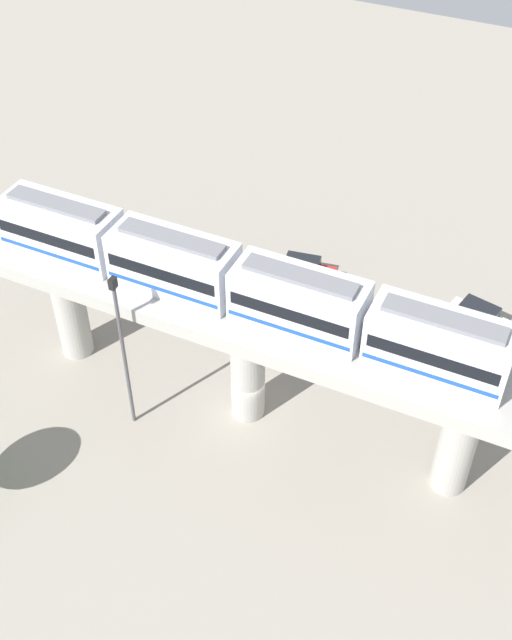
# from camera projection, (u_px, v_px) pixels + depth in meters

# --- Properties ---
(ground_plane) EXTENTS (120.00, 120.00, 0.00)m
(ground_plane) POSITION_uv_depth(u_px,v_px,m) (248.00, 410.00, 46.11)
(ground_plane) COLOR gray
(viaduct) EXTENTS (5.20, 35.80, 7.82)m
(viaduct) POSITION_uv_depth(u_px,v_px,m) (247.00, 333.00, 41.97)
(viaduct) COLOR #A8A59E
(viaduct) RESTS_ON ground
(train) EXTENTS (2.64, 27.45, 3.24)m
(train) POSITION_uv_depth(u_px,v_px,m) (235.00, 282.00, 39.98)
(train) COLOR silver
(train) RESTS_ON viaduct
(parked_car_white) EXTENTS (2.69, 4.49, 1.76)m
(parked_car_white) POSITION_uv_depth(u_px,v_px,m) (478.00, 320.00, 50.63)
(parked_car_white) COLOR white
(parked_car_white) RESTS_ON ground
(parked_car_blue) EXTENTS (1.88, 4.23, 1.76)m
(parked_car_blue) POSITION_uv_depth(u_px,v_px,m) (191.00, 273.00, 54.06)
(parked_car_blue) COLOR #284CB7
(parked_car_blue) RESTS_ON ground
(parked_car_red) EXTENTS (2.47, 4.44, 1.76)m
(parked_car_red) POSITION_uv_depth(u_px,v_px,m) (303.00, 273.00, 54.07)
(parked_car_red) COLOR red
(parked_car_red) RESTS_ON ground
(signal_post) EXTENTS (0.44, 0.28, 10.42)m
(signal_post) POSITION_uv_depth(u_px,v_px,m) (123.00, 348.00, 41.69)
(signal_post) COLOR #4C4C51
(signal_post) RESTS_ON ground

